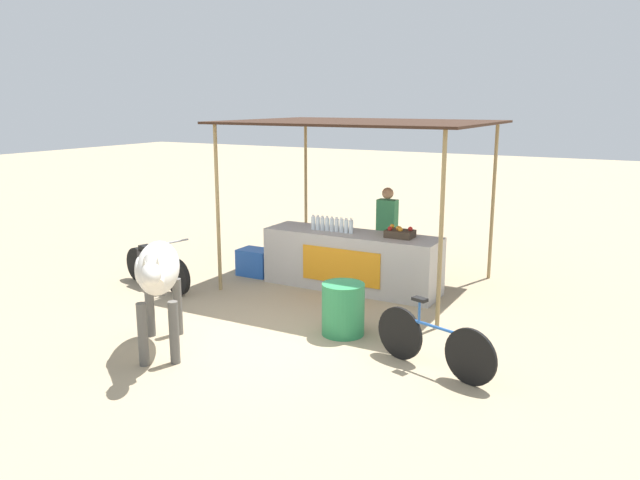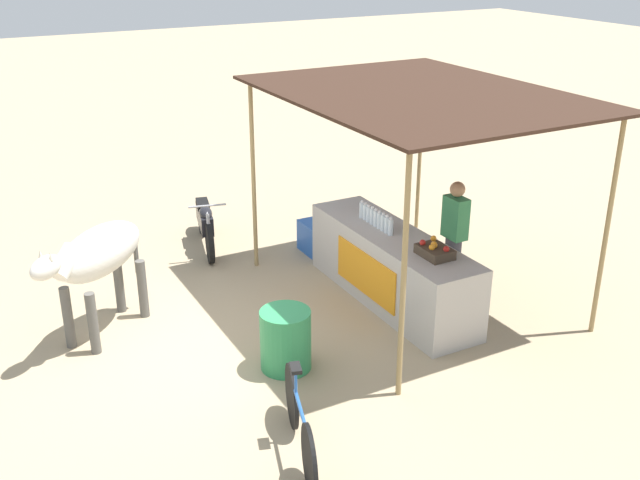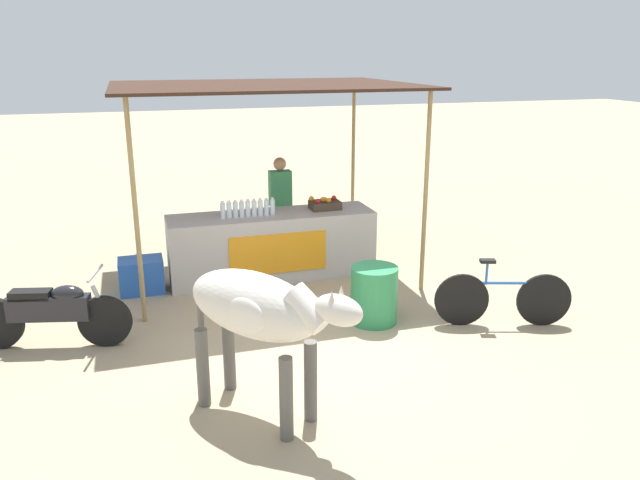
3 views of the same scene
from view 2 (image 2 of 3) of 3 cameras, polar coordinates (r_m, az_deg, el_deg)
name	(u,v)px [view 2 (image 2 of 3)]	position (r m, az deg, el deg)	size (l,w,h in m)	color
ground_plane	(240,339)	(9.27, -6.15, -7.50)	(60.00, 60.00, 0.00)	tan
stall_counter	(392,268)	(9.96, 5.48, -2.11)	(3.00, 0.82, 0.96)	#B2ADA8
stall_awning	(419,101)	(9.44, 7.54, 10.44)	(4.20, 3.20, 2.79)	#382319
water_bottle_row	(376,218)	(9.98, 4.27, 1.68)	(0.79, 0.07, 0.25)	silver
fruit_crate	(435,251)	(9.15, 8.74, -0.82)	(0.44, 0.32, 0.18)	#3F3326
vendor_behind_counter	(454,240)	(10.00, 10.16, 0.02)	(0.34, 0.22, 1.65)	#383842
cooler_box	(318,238)	(11.49, -0.14, 0.18)	(0.60, 0.44, 0.48)	blue
water_barrel	(286,340)	(8.51, -2.64, -7.59)	(0.58, 0.58, 0.71)	#2D8C51
cow	(97,257)	(9.27, -16.64, -1.22)	(1.43, 1.64, 1.44)	silver
motorcycle_parked	(205,222)	(11.74, -8.76, 1.38)	(1.77, 0.66, 0.90)	black
bicycle_leaning	(300,424)	(7.21, -1.54, -13.85)	(1.60, 0.53, 0.85)	black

